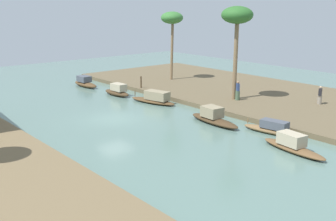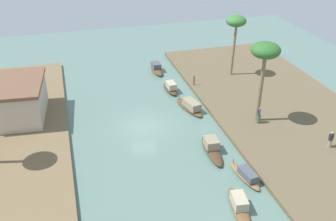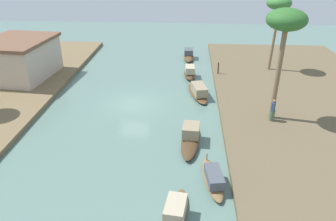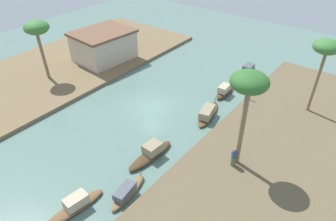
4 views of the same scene
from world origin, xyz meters
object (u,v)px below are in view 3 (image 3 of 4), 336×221
(sampan_midstream, at_px, (190,72))
(sampan_near_left_bank, at_px, (189,55))
(sampan_with_tall_canopy, at_px, (175,216))
(person_on_near_bank, at_px, (272,112))
(palm_tree_left_near, at_px, (286,24))
(sampan_foreground, at_px, (213,178))
(sampan_upstream_small, at_px, (191,137))
(mooring_post, at_px, (218,68))
(palm_tree_left_far, at_px, (279,5))
(riverside_building, at_px, (19,58))
(sampan_downstream_large, at_px, (198,91))

(sampan_midstream, bearing_deg, sampan_near_left_bank, -1.61)
(sampan_with_tall_canopy, distance_m, person_on_near_bank, 12.19)
(sampan_near_left_bank, relative_size, palm_tree_left_near, 0.49)
(sampan_foreground, xyz_separation_m, person_on_near_bank, (7.10, -4.72, 0.69))
(sampan_with_tall_canopy, xyz_separation_m, sampan_upstream_small, (7.26, -0.73, 0.03))
(person_on_near_bank, height_order, palm_tree_left_near, palm_tree_left_near)
(mooring_post, relative_size, palm_tree_left_far, 0.16)
(sampan_with_tall_canopy, distance_m, riverside_building, 24.01)
(sampan_near_left_bank, bearing_deg, sampan_foreground, -177.67)
(sampan_upstream_small, xyz_separation_m, riverside_building, (10.61, 16.66, 1.82))
(sampan_near_left_bank, xyz_separation_m, riverside_building, (-7.96, 16.37, 1.83))
(person_on_near_bank, bearing_deg, sampan_near_left_bank, 52.41)
(palm_tree_left_near, bearing_deg, sampan_foreground, 147.59)
(sampan_foreground, bearing_deg, palm_tree_left_near, -40.84)
(sampan_foreground, height_order, person_on_near_bank, person_on_near_bank)
(sampan_near_left_bank, height_order, sampan_midstream, sampan_midstream)
(sampan_upstream_small, xyz_separation_m, mooring_post, (12.67, -2.74, 0.54))
(sampan_with_tall_canopy, distance_m, sampan_midstream, 19.88)
(sampan_downstream_large, xyz_separation_m, palm_tree_left_far, (6.56, -7.61, 6.42))
(sampan_with_tall_canopy, height_order, mooring_post, mooring_post)
(sampan_downstream_large, distance_m, sampan_upstream_small, 7.87)
(sampan_midstream, height_order, mooring_post, mooring_post)
(palm_tree_left_near, height_order, riverside_building, palm_tree_left_near)
(sampan_foreground, distance_m, sampan_near_left_bank, 22.83)
(sampan_downstream_large, height_order, palm_tree_left_far, palm_tree_left_far)
(palm_tree_left_far, bearing_deg, sampan_near_left_bank, 64.02)
(sampan_downstream_large, distance_m, sampan_midstream, 4.83)
(sampan_foreground, relative_size, palm_tree_left_near, 0.50)
(sampan_foreground, distance_m, palm_tree_left_near, 11.39)
(sampan_upstream_small, height_order, palm_tree_left_near, palm_tree_left_near)
(sampan_foreground, height_order, palm_tree_left_near, palm_tree_left_near)
(sampan_upstream_small, relative_size, palm_tree_left_far, 0.66)
(sampan_with_tall_canopy, bearing_deg, palm_tree_left_far, -15.10)
(sampan_midstream, bearing_deg, person_on_near_bank, -150.95)
(sampan_downstream_large, relative_size, palm_tree_left_far, 0.67)
(sampan_foreground, xyz_separation_m, sampan_with_tall_canopy, (-3.05, 1.99, 0.03))
(palm_tree_left_far, bearing_deg, person_on_near_bank, 168.79)
(palm_tree_left_far, bearing_deg, riverside_building, 98.66)
(sampan_foreground, distance_m, sampan_midstream, 16.88)
(sampan_with_tall_canopy, height_order, palm_tree_left_far, palm_tree_left_far)
(sampan_downstream_large, distance_m, palm_tree_left_near, 9.87)
(sampan_midstream, height_order, riverside_building, riverside_building)
(palm_tree_left_near, height_order, palm_tree_left_far, palm_tree_left_near)
(sampan_foreground, relative_size, riverside_building, 0.52)
(sampan_foreground, bearing_deg, riverside_building, 41.97)
(sampan_near_left_bank, xyz_separation_m, mooring_post, (-5.89, -3.02, 0.55))
(sampan_midstream, xyz_separation_m, mooring_post, (0.06, -2.87, 0.52))
(sampan_downstream_large, bearing_deg, sampan_near_left_bank, -7.97)
(palm_tree_left_far, bearing_deg, sampan_upstream_small, 150.16)
(person_on_near_bank, distance_m, palm_tree_left_far, 13.09)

